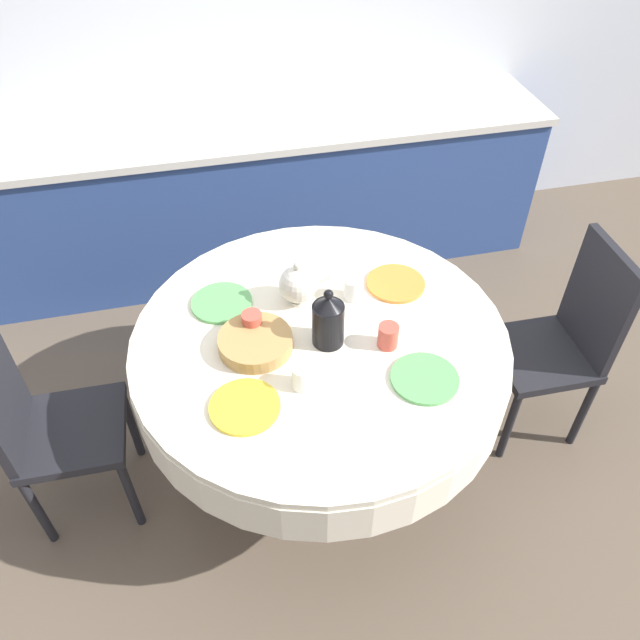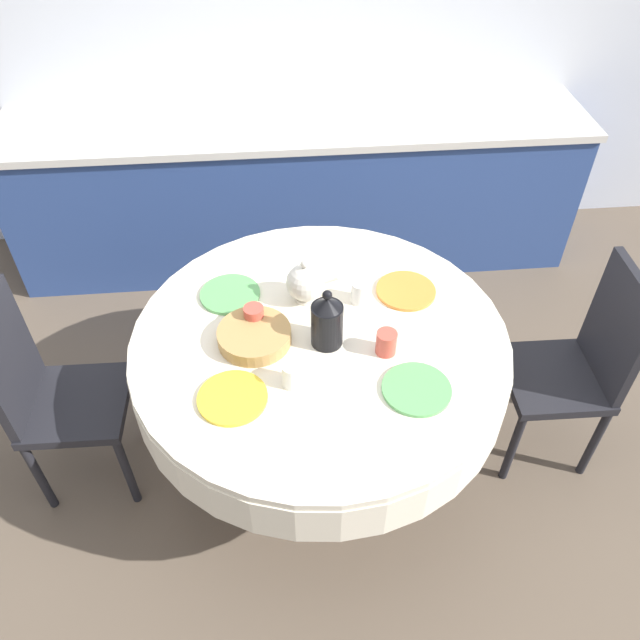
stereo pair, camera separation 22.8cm
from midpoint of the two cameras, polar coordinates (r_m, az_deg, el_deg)
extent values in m
plane|color=brown|center=(2.94, 2.28, -12.20)|extent=(12.00, 12.00, 0.00)
cube|color=silver|center=(3.69, -0.94, 25.79)|extent=(7.00, 0.05, 2.60)
cube|color=#2D4784|center=(3.75, -0.37, 11.33)|extent=(3.20, 0.60, 0.85)
cube|color=beige|center=(3.54, -0.41, 17.42)|extent=(3.24, 0.64, 0.04)
cylinder|color=brown|center=(2.92, 2.29, -11.97)|extent=(0.44, 0.44, 0.04)
cylinder|color=brown|center=(2.69, 2.45, -8.61)|extent=(0.11, 0.11, 0.52)
cylinder|color=silver|center=(2.43, 2.70, -3.55)|extent=(1.44, 1.44, 0.18)
cylinder|color=silver|center=(2.35, 2.78, -1.81)|extent=(1.43, 1.43, 0.03)
cube|color=black|center=(2.84, 22.76, -5.01)|extent=(0.41, 0.41, 0.04)
cube|color=black|center=(2.74, 27.73, -0.80)|extent=(0.04, 0.38, 0.51)
cylinder|color=black|center=(2.85, 19.47, -11.09)|extent=(0.04, 0.04, 0.43)
cylinder|color=black|center=(3.04, 17.41, -5.74)|extent=(0.04, 0.04, 0.43)
cylinder|color=black|center=(2.99, 25.82, -10.20)|extent=(0.04, 0.04, 0.43)
cylinder|color=black|center=(3.18, 23.41, -5.18)|extent=(0.04, 0.04, 0.43)
cube|color=black|center=(2.67, -19.06, -7.40)|extent=(0.41, 0.41, 0.04)
cube|color=black|center=(2.54, -24.43, -3.45)|extent=(0.04, 0.38, 0.51)
cylinder|color=black|center=(2.92, -14.07, -7.56)|extent=(0.04, 0.04, 0.43)
cylinder|color=black|center=(2.71, -14.88, -13.36)|extent=(0.04, 0.04, 0.43)
cylinder|color=black|center=(3.01, -20.74, -7.67)|extent=(0.04, 0.04, 0.43)
cylinder|color=black|center=(2.81, -22.14, -13.26)|extent=(0.04, 0.04, 0.43)
cylinder|color=yellow|center=(2.14, -4.97, -7.26)|extent=(0.24, 0.24, 0.01)
cylinder|color=white|center=(2.14, 0.56, -5.15)|extent=(0.08, 0.08, 0.09)
cylinder|color=#5BA85B|center=(2.20, 11.80, -6.36)|extent=(0.24, 0.24, 0.01)
cylinder|color=#CC4C3D|center=(2.27, 8.95, -2.20)|extent=(0.08, 0.08, 0.09)
cylinder|color=#5BA85B|center=(2.51, -5.66, 2.26)|extent=(0.24, 0.24, 0.01)
cylinder|color=#CC4C3D|center=(2.35, -3.29, 0.15)|extent=(0.08, 0.08, 0.09)
cylinder|color=orange|center=(2.56, 10.40, 2.54)|extent=(0.24, 0.24, 0.01)
cylinder|color=white|center=(2.47, 6.40, 2.46)|extent=(0.08, 0.08, 0.09)
cylinder|color=black|center=(2.26, 3.53, -0.60)|extent=(0.12, 0.12, 0.17)
cone|color=black|center=(2.19, 3.65, 1.41)|extent=(0.11, 0.11, 0.04)
sphere|color=black|center=(2.16, 3.70, 2.15)|extent=(0.04, 0.04, 0.04)
cylinder|color=silver|center=(2.48, 1.28, 1.91)|extent=(0.08, 0.08, 0.01)
sphere|color=silver|center=(2.43, 1.31, 3.33)|extent=(0.15, 0.15, 0.15)
cylinder|color=silver|center=(2.44, 3.38, 3.58)|extent=(0.09, 0.03, 0.05)
sphere|color=silver|center=(2.37, 1.35, 5.01)|extent=(0.03, 0.03, 0.03)
cylinder|color=#AD844C|center=(2.30, -3.21, -1.59)|extent=(0.27, 0.27, 0.06)
camera|label=1|loc=(0.11, -87.13, 2.72)|focal=35.00mm
camera|label=2|loc=(0.11, 92.87, -2.72)|focal=35.00mm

